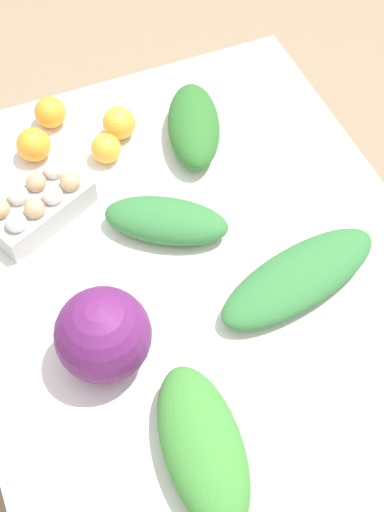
% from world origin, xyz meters
% --- Properties ---
extents(ground_plane, '(8.00, 8.00, 0.00)m').
position_xyz_m(ground_plane, '(0.00, 0.00, 0.00)').
color(ground_plane, '#937A5B').
extents(dining_table, '(1.19, 0.96, 0.71)m').
position_xyz_m(dining_table, '(0.00, 0.00, 0.62)').
color(dining_table, silver).
rests_on(dining_table, ground_plane).
extents(cabbage_purple, '(0.18, 0.18, 0.18)m').
position_xyz_m(cabbage_purple, '(0.14, -0.23, 0.80)').
color(cabbage_purple, '#601E5B').
rests_on(cabbage_purple, dining_table).
extents(egg_carton, '(0.21, 0.26, 0.09)m').
position_xyz_m(egg_carton, '(-0.24, -0.26, 0.75)').
color(egg_carton, '#B7B7B2').
rests_on(egg_carton, dining_table).
extents(greens_bunch_dandelion, '(0.32, 0.17, 0.09)m').
position_xyz_m(greens_bunch_dandelion, '(0.39, -0.14, 0.75)').
color(greens_bunch_dandelion, '#3D8433').
rests_on(greens_bunch_dandelion, dining_table).
extents(greens_bunch_beet_tops, '(0.29, 0.20, 0.09)m').
position_xyz_m(greens_bunch_beet_tops, '(-0.32, 0.14, 0.75)').
color(greens_bunch_beet_tops, '#2D6B28').
rests_on(greens_bunch_beet_tops, dining_table).
extents(greens_bunch_chard, '(0.21, 0.39, 0.07)m').
position_xyz_m(greens_bunch_chard, '(0.14, 0.18, 0.74)').
color(greens_bunch_chard, '#337538').
rests_on(greens_bunch_chard, dining_table).
extents(greens_bunch_scallion, '(0.24, 0.29, 0.07)m').
position_xyz_m(greens_bunch_scallion, '(-0.10, -0.02, 0.74)').
color(greens_bunch_scallion, '#337538').
rests_on(greens_bunch_scallion, dining_table).
extents(orange_0, '(0.07, 0.07, 0.07)m').
position_xyz_m(orange_0, '(-0.50, -0.16, 0.75)').
color(orange_0, orange).
rests_on(orange_0, dining_table).
extents(orange_1, '(0.07, 0.07, 0.07)m').
position_xyz_m(orange_1, '(-0.34, -0.07, 0.74)').
color(orange_1, '#F9A833').
rests_on(orange_1, dining_table).
extents(orange_2, '(0.08, 0.08, 0.08)m').
position_xyz_m(orange_2, '(-0.41, -0.22, 0.75)').
color(orange_2, orange).
rests_on(orange_2, dining_table).
extents(orange_3, '(0.08, 0.08, 0.08)m').
position_xyz_m(orange_3, '(-0.40, -0.02, 0.75)').
color(orange_3, '#F9A833').
rests_on(orange_3, dining_table).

